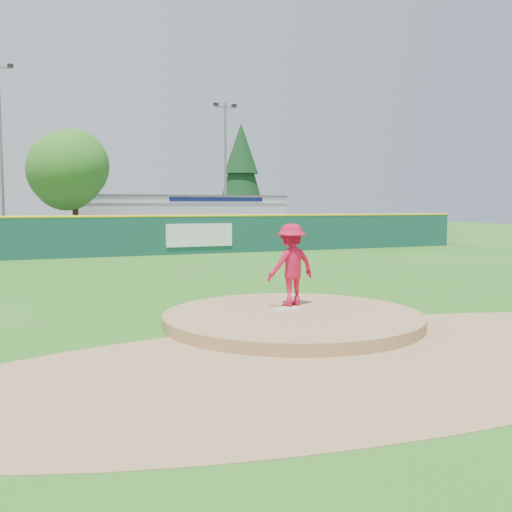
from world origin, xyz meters
name	(u,v)px	position (x,y,z in m)	size (l,w,h in m)	color
ground	(293,324)	(0.00, 0.00, 0.00)	(120.00, 120.00, 0.00)	#286B19
pitchers_mound	(293,324)	(0.00, 0.00, 0.00)	(5.50, 5.50, 0.50)	#9E774C
pitching_rubber	(286,309)	(0.00, 0.30, 0.27)	(0.60, 0.15, 0.04)	white
infield_dirt_arc	(374,359)	(0.00, -3.00, 0.01)	(15.40, 15.40, 0.01)	#9E774C
parking_lot	(106,245)	(0.00, 27.00, 0.01)	(44.00, 16.00, 0.02)	#38383A
pitcher	(291,265)	(0.37, 0.83, 1.18)	(1.20, 0.69, 1.86)	red
van	(89,239)	(-1.65, 21.72, 0.70)	(2.27, 4.93, 1.37)	white
pool_building_grp	(175,217)	(6.00, 31.99, 1.66)	(15.20, 8.20, 3.31)	silver
fence_banners	(73,238)	(-2.83, 17.92, 1.00)	(16.34, 0.04, 1.20)	#5B0D0F
outfield_fence	(132,235)	(0.00, 18.00, 1.09)	(40.00, 0.14, 2.07)	#15453D
deciduous_tree	(74,172)	(-2.00, 25.00, 4.55)	(5.60, 5.60, 7.36)	#382314
conifer_tree	(241,171)	(13.00, 36.00, 5.54)	(4.40, 4.40, 9.50)	#382314
light_pole_left	(1,147)	(-6.00, 27.00, 6.05)	(1.75, 0.25, 11.00)	gray
light_pole_right	(225,165)	(9.00, 29.00, 5.54)	(1.75, 0.25, 10.00)	gray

